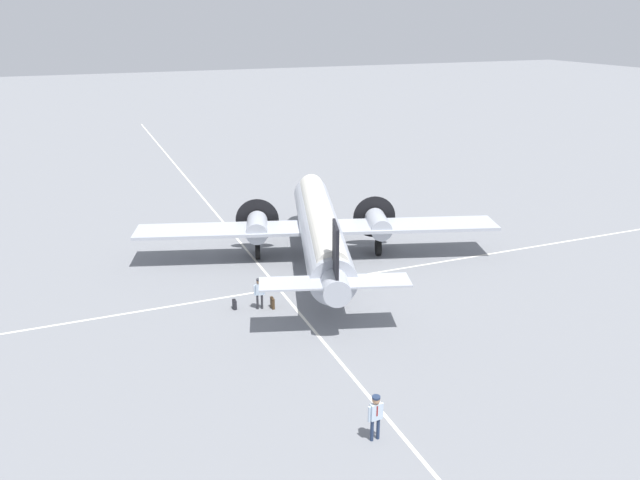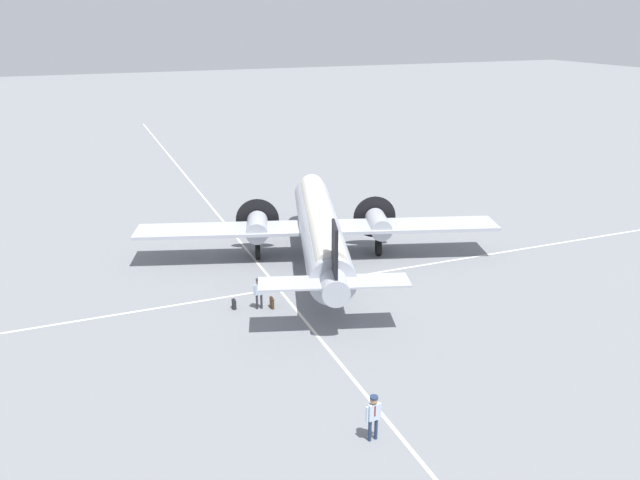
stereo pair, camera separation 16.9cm
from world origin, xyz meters
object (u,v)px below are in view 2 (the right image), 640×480
crew_foreground (373,413)px  suitcase_near_door (272,303)px  suitcase_upright_spare (234,304)px  airliner_main (320,225)px  passenger_boarding (259,290)px

crew_foreground → suitcase_near_door: bearing=-92.8°
suitcase_upright_spare → crew_foreground: bearing=-171.0°
airliner_main → suitcase_upright_spare: 8.53m
suitcase_near_door → suitcase_upright_spare: suitcase_near_door is taller
crew_foreground → passenger_boarding: bearing=-89.7°
airliner_main → passenger_boarding: (-5.11, 5.55, -1.39)m
crew_foreground → suitcase_upright_spare: crew_foreground is taller
suitcase_upright_spare → passenger_boarding: bearing=-111.3°
crew_foreground → suitcase_upright_spare: size_ratio=3.29×
airliner_main → passenger_boarding: bearing=150.1°
crew_foreground → passenger_boarding: crew_foreground is taller
suitcase_near_door → suitcase_upright_spare: (0.67, 1.92, -0.04)m
crew_foreground → airliner_main: bearing=-108.7°
crew_foreground → passenger_boarding: size_ratio=1.08×
passenger_boarding → suitcase_near_door: size_ratio=2.68×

